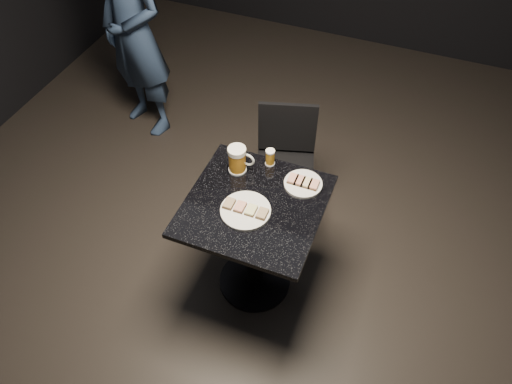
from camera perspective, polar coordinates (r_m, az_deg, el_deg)
floor at (r=3.18m, az=-0.13°, el=-10.16°), size 6.00×6.00×0.00m
room_shell at (r=1.88m, az=-0.24°, el=20.82°), size 6.00×6.00×6.00m
plate_large at (r=2.53m, az=-1.20°, el=-2.13°), size 0.26×0.26×0.01m
plate_small at (r=2.66m, az=5.40°, el=0.94°), size 0.21×0.21×0.01m
patron at (r=3.82m, az=-13.78°, el=17.34°), size 0.70×0.57×1.65m
table at (r=2.76m, az=-0.15°, el=-4.62°), size 0.70×0.70×0.75m
beer_mug at (r=2.68m, az=-2.10°, el=3.74°), size 0.14×0.10×0.16m
beer_tumbler at (r=2.74m, az=1.63°, el=3.99°), size 0.06×0.06×0.10m
chair at (r=3.16m, az=3.38°, el=3.72°), size 0.45×0.45×0.85m
canapes_on_plate_large at (r=2.52m, az=-1.21°, el=-1.89°), size 0.23×0.07×0.02m
canapes_on_plate_small at (r=2.65m, az=5.43°, el=1.18°), size 0.16×0.07×0.02m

